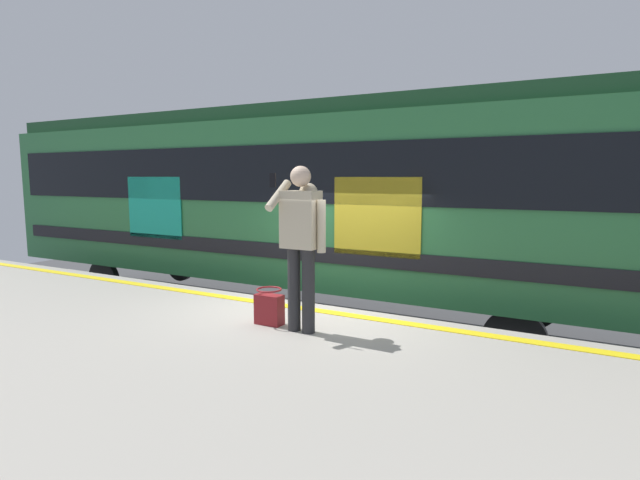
# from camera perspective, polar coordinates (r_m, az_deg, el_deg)

# --- Properties ---
(ground_plane) EXTENTS (24.99, 24.99, 0.00)m
(ground_plane) POSITION_cam_1_polar(r_m,az_deg,el_deg) (7.07, -0.41, -15.58)
(ground_plane) COLOR #3D3D3F
(platform) EXTENTS (14.95, 4.95, 1.06)m
(platform) POSITION_cam_1_polar(r_m,az_deg,el_deg) (5.04, -15.14, -19.06)
(platform) COLOR #9E998E
(platform) RESTS_ON ground
(safety_line) EXTENTS (14.65, 0.16, 0.01)m
(safety_line) POSITION_cam_1_polar(r_m,az_deg,el_deg) (6.48, -1.73, -7.77)
(safety_line) COLOR yellow
(safety_line) RESTS_ON platform
(track_rail_near) EXTENTS (19.44, 0.08, 0.16)m
(track_rail_near) POSITION_cam_1_polar(r_m,az_deg,el_deg) (8.40, 5.08, -11.29)
(track_rail_near) COLOR slate
(track_rail_near) RESTS_ON ground
(track_rail_far) EXTENTS (19.44, 0.08, 0.16)m
(track_rail_far) POSITION_cam_1_polar(r_m,az_deg,el_deg) (9.67, 8.56, -8.84)
(track_rail_far) COLOR slate
(track_rail_far) RESTS_ON ground
(train_carriage) EXTENTS (12.53, 2.79, 3.74)m
(train_carriage) POSITION_cam_1_polar(r_m,az_deg,el_deg) (9.41, -2.76, 5.19)
(train_carriage) COLOR #2D723F
(train_carriage) RESTS_ON ground
(passenger) EXTENTS (0.57, 0.55, 1.79)m
(passenger) POSITION_cam_1_polar(r_m,az_deg,el_deg) (5.37, -2.11, 0.61)
(passenger) COLOR #262628
(passenger) RESTS_ON platform
(handbag) EXTENTS (0.32, 0.29, 0.42)m
(handbag) POSITION_cam_1_polar(r_m,az_deg,el_deg) (5.81, -5.76, -7.63)
(handbag) COLOR maroon
(handbag) RESTS_ON platform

